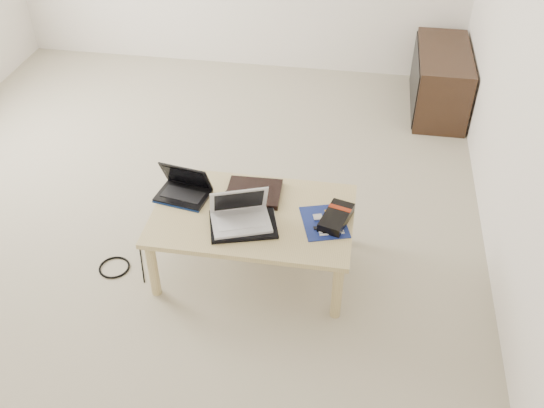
% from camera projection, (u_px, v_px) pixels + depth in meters
% --- Properties ---
extents(ground, '(4.00, 4.00, 0.00)m').
position_uv_depth(ground, '(179.00, 192.00, 4.12)').
color(ground, '#ADA48D').
rests_on(ground, ground).
extents(coffee_table, '(1.10, 0.70, 0.40)m').
position_uv_depth(coffee_table, '(253.00, 220.00, 3.35)').
color(coffee_table, tan).
rests_on(coffee_table, ground).
extents(media_cabinet, '(0.41, 0.90, 0.50)m').
position_uv_depth(media_cabinet, '(439.00, 80.00, 4.86)').
color(media_cabinet, '#392317').
rests_on(media_cabinet, ground).
extents(book, '(0.31, 0.26, 0.03)m').
position_uv_depth(book, '(254.00, 192.00, 3.44)').
color(book, black).
rests_on(book, coffee_table).
extents(netbook, '(0.32, 0.25, 0.19)m').
position_uv_depth(netbook, '(184.00, 189.00, 3.42)').
color(netbook, black).
rests_on(netbook, coffee_table).
extents(tablet, '(0.30, 0.26, 0.01)m').
position_uv_depth(tablet, '(241.00, 204.00, 3.37)').
color(tablet, black).
rests_on(tablet, coffee_table).
extents(remote, '(0.10, 0.21, 0.02)m').
position_uv_depth(remote, '(271.00, 216.00, 3.28)').
color(remote, '#A8A8AD').
rests_on(remote, coffee_table).
extents(neoprene_sleeve, '(0.41, 0.35, 0.02)m').
position_uv_depth(neoprene_sleeve, '(243.00, 224.00, 3.23)').
color(neoprene_sleeve, black).
rests_on(neoprene_sleeve, coffee_table).
extents(white_laptop, '(0.36, 0.31, 0.21)m').
position_uv_depth(white_laptop, '(240.00, 215.00, 3.21)').
color(white_laptop, silver).
rests_on(white_laptop, neoprene_sleeve).
extents(motherboard, '(0.30, 0.34, 0.01)m').
position_uv_depth(motherboard, '(325.00, 222.00, 3.25)').
color(motherboard, '#0B0D4C').
rests_on(motherboard, coffee_table).
extents(gpu_box, '(0.19, 0.28, 0.06)m').
position_uv_depth(gpu_box, '(336.00, 218.00, 3.25)').
color(gpu_box, black).
rests_on(gpu_box, coffee_table).
extents(cable_coil, '(0.14, 0.14, 0.01)m').
position_uv_depth(cable_coil, '(221.00, 210.00, 3.33)').
color(cable_coil, black).
rests_on(cable_coil, coffee_table).
extents(floor_cable_coil, '(0.18, 0.18, 0.01)m').
position_uv_depth(floor_cable_coil, '(114.00, 267.00, 3.55)').
color(floor_cable_coil, black).
rests_on(floor_cable_coil, ground).
extents(floor_cable_trail, '(0.16, 0.34, 0.01)m').
position_uv_depth(floor_cable_trail, '(141.00, 260.00, 3.59)').
color(floor_cable_trail, black).
rests_on(floor_cable_trail, ground).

